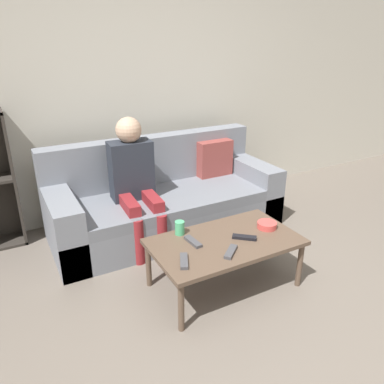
{
  "coord_description": "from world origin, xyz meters",
  "views": [
    {
      "loc": [
        -1.39,
        -1.11,
        1.71
      ],
      "look_at": [
        -0.08,
        1.3,
        0.57
      ],
      "focal_mm": 35.0,
      "sensor_mm": 36.0,
      "label": 1
    }
  ],
  "objects_px": {
    "coffee_table": "(225,244)",
    "tv_remote_3": "(184,261)",
    "tv_remote_1": "(231,252)",
    "couch": "(166,201)",
    "person_adult": "(134,174)",
    "tv_remote_2": "(244,237)",
    "cup_near": "(180,228)",
    "tv_remote_0": "(193,242)",
    "snack_bowl": "(267,225)"
  },
  "relations": [
    {
      "from": "tv_remote_0",
      "to": "tv_remote_3",
      "type": "relative_size",
      "value": 0.99
    },
    {
      "from": "tv_remote_1",
      "to": "person_adult",
      "type": "bearing_deg",
      "value": 152.44
    },
    {
      "from": "tv_remote_2",
      "to": "coffee_table",
      "type": "bearing_deg",
      "value": 110.0
    },
    {
      "from": "couch",
      "to": "tv_remote_2",
      "type": "height_order",
      "value": "couch"
    },
    {
      "from": "tv_remote_0",
      "to": "snack_bowl",
      "type": "relative_size",
      "value": 1.19
    },
    {
      "from": "coffee_table",
      "to": "cup_near",
      "type": "height_order",
      "value": "cup_near"
    },
    {
      "from": "person_adult",
      "to": "tv_remote_0",
      "type": "distance_m",
      "value": 0.91
    },
    {
      "from": "person_adult",
      "to": "tv_remote_1",
      "type": "xyz_separation_m",
      "value": [
        0.25,
        -1.11,
        -0.24
      ]
    },
    {
      "from": "cup_near",
      "to": "coffee_table",
      "type": "bearing_deg",
      "value": -43.83
    },
    {
      "from": "coffee_table",
      "to": "cup_near",
      "type": "relative_size",
      "value": 10.37
    },
    {
      "from": "couch",
      "to": "cup_near",
      "type": "relative_size",
      "value": 20.77
    },
    {
      "from": "coffee_table",
      "to": "snack_bowl",
      "type": "distance_m",
      "value": 0.38
    },
    {
      "from": "couch",
      "to": "tv_remote_1",
      "type": "bearing_deg",
      "value": -93.38
    },
    {
      "from": "coffee_table",
      "to": "tv_remote_1",
      "type": "relative_size",
      "value": 6.52
    },
    {
      "from": "couch",
      "to": "tv_remote_1",
      "type": "distance_m",
      "value": 1.2
    },
    {
      "from": "tv_remote_3",
      "to": "tv_remote_1",
      "type": "bearing_deg",
      "value": 17.11
    },
    {
      "from": "coffee_table",
      "to": "tv_remote_3",
      "type": "bearing_deg",
      "value": -163.44
    },
    {
      "from": "tv_remote_1",
      "to": "tv_remote_0",
      "type": "bearing_deg",
      "value": 173.13
    },
    {
      "from": "tv_remote_0",
      "to": "snack_bowl",
      "type": "xyz_separation_m",
      "value": [
        0.6,
        -0.07,
        0.01
      ]
    },
    {
      "from": "coffee_table",
      "to": "tv_remote_2",
      "type": "bearing_deg",
      "value": -20.5
    },
    {
      "from": "person_adult",
      "to": "cup_near",
      "type": "height_order",
      "value": "person_adult"
    },
    {
      "from": "cup_near",
      "to": "tv_remote_1",
      "type": "xyz_separation_m",
      "value": [
        0.18,
        -0.39,
        -0.04
      ]
    },
    {
      "from": "couch",
      "to": "snack_bowl",
      "type": "height_order",
      "value": "couch"
    },
    {
      "from": "tv_remote_1",
      "to": "tv_remote_3",
      "type": "bearing_deg",
      "value": -139.04
    },
    {
      "from": "couch",
      "to": "cup_near",
      "type": "bearing_deg",
      "value": -107.45
    },
    {
      "from": "tv_remote_0",
      "to": "tv_remote_3",
      "type": "xyz_separation_m",
      "value": [
        -0.17,
        -0.19,
        0.0
      ]
    },
    {
      "from": "tv_remote_0",
      "to": "snack_bowl",
      "type": "height_order",
      "value": "snack_bowl"
    },
    {
      "from": "tv_remote_3",
      "to": "couch",
      "type": "bearing_deg",
      "value": 96.59
    },
    {
      "from": "tv_remote_3",
      "to": "cup_near",
      "type": "bearing_deg",
      "value": 92.99
    },
    {
      "from": "person_adult",
      "to": "tv_remote_2",
      "type": "bearing_deg",
      "value": -62.31
    },
    {
      "from": "coffee_table",
      "to": "tv_remote_1",
      "type": "xyz_separation_m",
      "value": [
        -0.06,
        -0.16,
        0.05
      ]
    },
    {
      "from": "cup_near",
      "to": "tv_remote_2",
      "type": "distance_m",
      "value": 0.47
    },
    {
      "from": "couch",
      "to": "person_adult",
      "type": "bearing_deg",
      "value": -166.02
    },
    {
      "from": "snack_bowl",
      "to": "tv_remote_0",
      "type": "bearing_deg",
      "value": 173.64
    },
    {
      "from": "tv_remote_1",
      "to": "tv_remote_3",
      "type": "distance_m",
      "value": 0.33
    },
    {
      "from": "couch",
      "to": "tv_remote_1",
      "type": "height_order",
      "value": "couch"
    },
    {
      "from": "tv_remote_2",
      "to": "tv_remote_3",
      "type": "xyz_separation_m",
      "value": [
        -0.52,
        -0.07,
        0.0
      ]
    },
    {
      "from": "tv_remote_0",
      "to": "tv_remote_1",
      "type": "xyz_separation_m",
      "value": [
        0.16,
        -0.24,
        0.0
      ]
    },
    {
      "from": "tv_remote_3",
      "to": "snack_bowl",
      "type": "bearing_deg",
      "value": 34.67
    },
    {
      "from": "cup_near",
      "to": "tv_remote_0",
      "type": "xyz_separation_m",
      "value": [
        0.02,
        -0.16,
        -0.04
      ]
    },
    {
      "from": "coffee_table",
      "to": "snack_bowl",
      "type": "xyz_separation_m",
      "value": [
        0.38,
        0.01,
        0.06
      ]
    },
    {
      "from": "person_adult",
      "to": "tv_remote_0",
      "type": "relative_size",
      "value": 6.39
    },
    {
      "from": "person_adult",
      "to": "tv_remote_1",
      "type": "distance_m",
      "value": 1.16
    },
    {
      "from": "person_adult",
      "to": "coffee_table",
      "type": "bearing_deg",
      "value": -68.04
    },
    {
      "from": "tv_remote_3",
      "to": "tv_remote_0",
      "type": "bearing_deg",
      "value": 73.95
    },
    {
      "from": "tv_remote_1",
      "to": "tv_remote_2",
      "type": "distance_m",
      "value": 0.22
    },
    {
      "from": "tv_remote_3",
      "to": "snack_bowl",
      "type": "xyz_separation_m",
      "value": [
        0.76,
        0.12,
        0.01
      ]
    },
    {
      "from": "cup_near",
      "to": "tv_remote_1",
      "type": "relative_size",
      "value": 0.63
    },
    {
      "from": "tv_remote_0",
      "to": "tv_remote_1",
      "type": "relative_size",
      "value": 1.08
    },
    {
      "from": "person_adult",
      "to": "tv_remote_1",
      "type": "relative_size",
      "value": 6.88
    }
  ]
}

